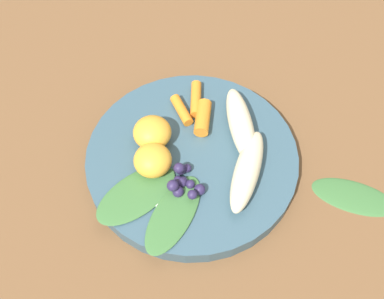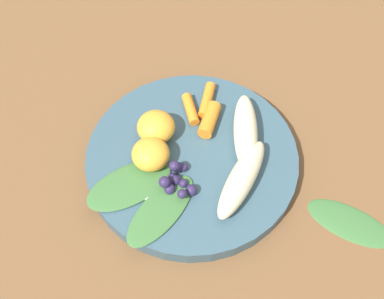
{
  "view_description": "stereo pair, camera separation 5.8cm",
  "coord_description": "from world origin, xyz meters",
  "px_view_note": "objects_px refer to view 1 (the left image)",
  "views": [
    {
      "loc": [
        -0.24,
        0.22,
        0.52
      ],
      "look_at": [
        0.0,
        0.0,
        0.03
      ],
      "focal_mm": 41.8,
      "sensor_mm": 36.0,
      "label": 1
    },
    {
      "loc": [
        -0.28,
        0.17,
        0.52
      ],
      "look_at": [
        0.0,
        0.0,
        0.03
      ],
      "focal_mm": 41.8,
      "sensor_mm": 36.0,
      "label": 2
    }
  ],
  "objects_px": {
    "bowl": "(192,158)",
    "banana_peeled_left": "(241,124)",
    "banana_peeled_right": "(247,170)",
    "orange_segment_near": "(153,160)",
    "kale_leaf_stray": "(354,196)"
  },
  "relations": [
    {
      "from": "bowl",
      "to": "orange_segment_near",
      "type": "xyz_separation_m",
      "value": [
        0.02,
        0.05,
        0.03
      ]
    },
    {
      "from": "banana_peeled_left",
      "to": "banana_peeled_right",
      "type": "xyz_separation_m",
      "value": [
        -0.06,
        0.05,
        0.0
      ]
    },
    {
      "from": "bowl",
      "to": "orange_segment_near",
      "type": "height_order",
      "value": "orange_segment_near"
    },
    {
      "from": "bowl",
      "to": "banana_peeled_right",
      "type": "xyz_separation_m",
      "value": [
        -0.07,
        -0.03,
        0.03
      ]
    },
    {
      "from": "banana_peeled_left",
      "to": "orange_segment_near",
      "type": "distance_m",
      "value": 0.13
    },
    {
      "from": "banana_peeled_right",
      "to": "orange_segment_near",
      "type": "relative_size",
      "value": 2.53
    },
    {
      "from": "bowl",
      "to": "banana_peeled_left",
      "type": "xyz_separation_m",
      "value": [
        -0.02,
        -0.07,
        0.03
      ]
    },
    {
      "from": "bowl",
      "to": "banana_peeled_right",
      "type": "relative_size",
      "value": 2.29
    },
    {
      "from": "banana_peeled_left",
      "to": "bowl",
      "type": "bearing_deg",
      "value": 111.39
    },
    {
      "from": "banana_peeled_left",
      "to": "banana_peeled_right",
      "type": "bearing_deg",
      "value": 174.6
    },
    {
      "from": "kale_leaf_stray",
      "to": "orange_segment_near",
      "type": "bearing_deg",
      "value": -167.97
    },
    {
      "from": "orange_segment_near",
      "to": "kale_leaf_stray",
      "type": "relative_size",
      "value": 0.44
    },
    {
      "from": "banana_peeled_left",
      "to": "banana_peeled_right",
      "type": "relative_size",
      "value": 1.0
    },
    {
      "from": "bowl",
      "to": "banana_peeled_right",
      "type": "bearing_deg",
      "value": -159.09
    },
    {
      "from": "banana_peeled_right",
      "to": "orange_segment_near",
      "type": "distance_m",
      "value": 0.12
    }
  ]
}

